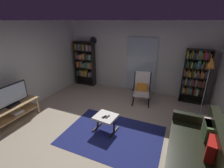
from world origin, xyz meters
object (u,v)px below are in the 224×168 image
Objects in this scene: bookshelf_near_sofa at (195,75)px; floor_lamp_by_shelf at (210,70)px; wall_clock at (93,40)px; bookshelf_near_tv at (85,62)px; leather_sofa at (198,152)px; tv_stand at (15,111)px; lounge_armchair at (142,87)px; ottoman at (106,118)px; television at (11,96)px; cell_phone at (105,117)px; tv_remote at (108,117)px.

bookshelf_near_sofa reaches higher than floor_lamp_by_shelf.
bookshelf_near_sofa is 3.91m from wall_clock.
bookshelf_near_tv is 4.17m from bookshelf_near_sofa.
tv_stand is at bearing -175.38° from leather_sofa.
lounge_armchair reaches higher than ottoman.
lounge_armchair is at bearing 126.43° from leather_sofa.
leather_sofa is at bearing -89.09° from bookshelf_near_sofa.
television is 5.25m from floor_lamp_by_shelf.
bookshelf_near_tv is (0.22, 3.21, 0.64)m from tv_stand.
leather_sofa reaches higher than ottoman.
tv_remote is at bearing 50.59° from cell_phone.
wall_clock is at bearing 80.09° from television.
bookshelf_near_sofa is 3.32m from cell_phone.
lounge_armchair is (-1.56, -0.67, -0.43)m from bookshelf_near_sofa.
television is 0.91× the size of lounge_armchair.
cell_phone is at bearing 14.12° from tv_stand.
tv_stand is 2.54m from tv_remote.
leather_sofa is 13.35× the size of tv_remote.
wall_clock is at bearing 177.60° from bookshelf_near_sofa.
tv_remote is 1.03× the size of cell_phone.
bookshelf_near_tv is 5.13m from leather_sofa.
television is 6.66× the size of cell_phone.
cell_phone is 0.08× the size of floor_lamp_by_shelf.
television is at bearing -93.89° from bookshelf_near_tv.
leather_sofa is at bearing 4.62° from tv_stand.
leather_sofa is at bearing 4.71° from television.
cell_phone is (-2.00, -2.60, -0.55)m from bookshelf_near_sofa.
lounge_armchair is at bearing 41.85° from television.
leather_sofa is at bearing -34.06° from bookshelf_near_tv.
bookshelf_near_tv reaches higher than lounge_armchair.
television is (0.00, -0.01, 0.45)m from tv_stand.
tv_remote is (-1.98, 0.28, 0.10)m from leather_sofa.
tv_remote is 0.50× the size of wall_clock.
cell_phone is at bearing -141.42° from floor_lamp_by_shelf.
bookshelf_near_tv reaches higher than tv_remote.
lounge_armchair is (-1.60, 2.17, 0.22)m from leather_sofa.
floor_lamp_by_shelf is at bearing 37.75° from ottoman.
tv_stand is 0.77× the size of floor_lamp_by_shelf.
floor_lamp_by_shelf reaches higher than leather_sofa.
bookshelf_near_sofa is at bearing 23.27° from lounge_armchair.
ottoman is 0.09m from cell_phone.
tv_stand is 3.73m from wall_clock.
tv_stand is 5.32m from floor_lamp_by_shelf.
television is 5.44m from bookshelf_near_sofa.
lounge_armchair is 1.94m from ottoman.
leather_sofa is 2.71m from lounge_armchair.
bookshelf_near_sofa is at bearing 36.15° from television.
bookshelf_near_tv is (0.22, 3.22, 0.19)m from television.
tv_stand is at bearing -154.41° from tv_remote.
bookshelf_near_sofa is (4.39, 3.21, 0.18)m from television.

